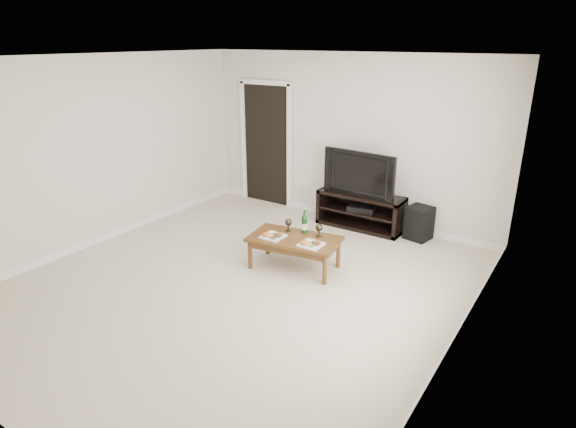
# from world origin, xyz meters

# --- Properties ---
(floor) EXTENTS (5.50, 5.50, 0.00)m
(floor) POSITION_xyz_m (0.00, 0.00, 0.00)
(floor) COLOR #C1B29B
(floor) RESTS_ON ground
(back_wall) EXTENTS (5.00, 0.04, 2.60)m
(back_wall) POSITION_xyz_m (0.00, 2.77, 1.30)
(back_wall) COLOR beige
(back_wall) RESTS_ON ground
(ceiling) EXTENTS (5.00, 5.50, 0.04)m
(ceiling) POSITION_xyz_m (0.00, 0.00, 2.62)
(ceiling) COLOR white
(ceiling) RESTS_ON back_wall
(doorway) EXTENTS (0.90, 0.02, 2.05)m
(doorway) POSITION_xyz_m (-1.55, 2.73, 1.02)
(doorway) COLOR black
(doorway) RESTS_ON ground
(media_console) EXTENTS (1.34, 0.45, 0.55)m
(media_console) POSITION_xyz_m (0.40, 2.50, 0.28)
(media_console) COLOR black
(media_console) RESTS_ON ground
(television) EXTENTS (1.19, 0.26, 0.68)m
(television) POSITION_xyz_m (0.40, 2.50, 0.89)
(television) COLOR black
(television) RESTS_ON media_console
(av_receiver) EXTENTS (0.45, 0.37, 0.08)m
(av_receiver) POSITION_xyz_m (0.42, 2.48, 0.33)
(av_receiver) COLOR black
(av_receiver) RESTS_ON media_console
(subwoofer) EXTENTS (0.39, 0.39, 0.49)m
(subwoofer) POSITION_xyz_m (1.31, 2.56, 0.25)
(subwoofer) COLOR black
(subwoofer) RESTS_ON ground
(coffee_table) EXTENTS (1.22, 0.79, 0.42)m
(coffee_table) POSITION_xyz_m (0.31, 0.75, 0.21)
(coffee_table) COLOR brown
(coffee_table) RESTS_ON ground
(plate_left) EXTENTS (0.27, 0.27, 0.07)m
(plate_left) POSITION_xyz_m (0.07, 0.61, 0.45)
(plate_left) COLOR white
(plate_left) RESTS_ON coffee_table
(plate_right) EXTENTS (0.27, 0.27, 0.07)m
(plate_right) POSITION_xyz_m (0.61, 0.66, 0.45)
(plate_right) COLOR white
(plate_right) RESTS_ON coffee_table
(wine_bottle) EXTENTS (0.07, 0.07, 0.35)m
(wine_bottle) POSITION_xyz_m (0.33, 0.96, 0.59)
(wine_bottle) COLOR #0F3812
(wine_bottle) RESTS_ON coffee_table
(goblet_left) EXTENTS (0.09, 0.09, 0.17)m
(goblet_left) POSITION_xyz_m (0.12, 0.89, 0.51)
(goblet_left) COLOR #332A1C
(goblet_left) RESTS_ON coffee_table
(goblet_right) EXTENTS (0.09, 0.09, 0.17)m
(goblet_right) POSITION_xyz_m (0.54, 0.95, 0.51)
(goblet_right) COLOR #332A1C
(goblet_right) RESTS_ON coffee_table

